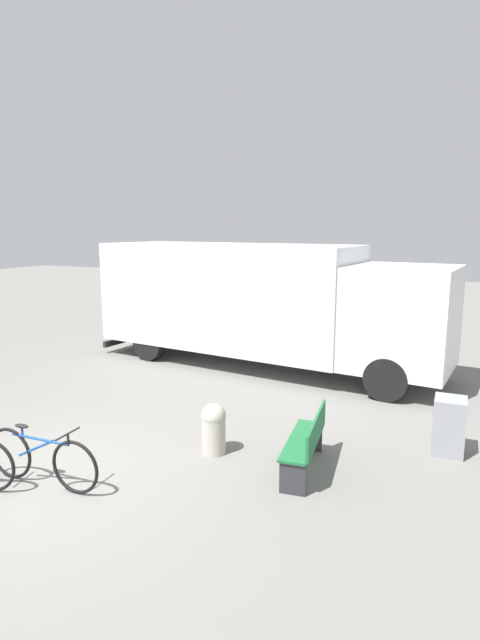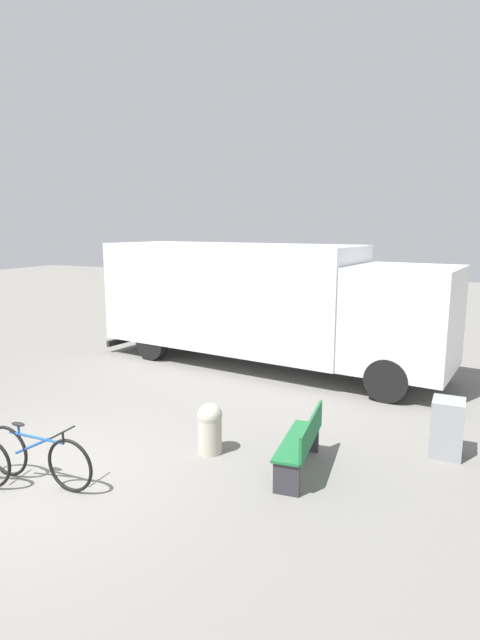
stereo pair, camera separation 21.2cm
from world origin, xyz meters
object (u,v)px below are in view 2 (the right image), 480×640
park_bench (303,442)px  bollard_near_bench (210,426)px  delivery_truck (262,300)px  bicycle_middle (37,456)px  utility_box (447,428)px

park_bench → bollard_near_bench: park_bench is taller
delivery_truck → bollard_near_bench: delivery_truck is taller
bicycle_middle → bollard_near_bench: bicycle_middle is taller
delivery_truck → bicycle_middle: delivery_truck is taller
utility_box → delivery_truck: bearing=142.2°
bicycle_middle → bollard_near_bench: (1.63, 1.78, 0.03)m
bicycle_middle → utility_box: size_ratio=2.09×
delivery_truck → bicycle_middle: (-0.44, -6.63, -1.26)m
park_bench → bollard_near_bench: bearing=84.3°
bollard_near_bench → utility_box: bearing=23.7°
delivery_truck → utility_box: delivery_truck is taller
utility_box → park_bench: bearing=-141.6°
bicycle_middle → delivery_truck: bearing=84.4°
park_bench → utility_box: 2.27m
park_bench → utility_box: (1.78, 1.41, -0.02)m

